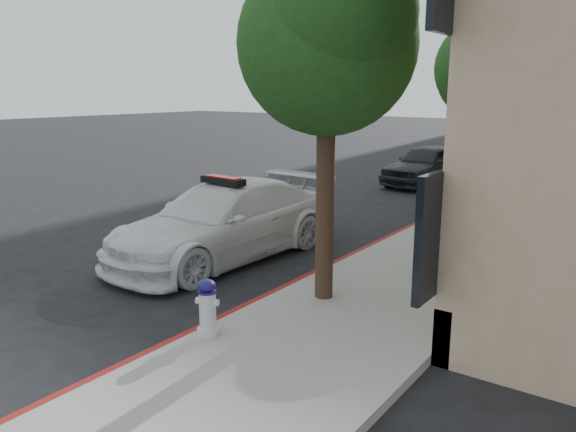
% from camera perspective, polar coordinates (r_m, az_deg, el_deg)
% --- Properties ---
extents(ground, '(120.00, 120.00, 0.00)m').
position_cam_1_polar(ground, '(12.82, -2.70, -3.47)').
color(ground, black).
rests_on(ground, ground).
extents(sidewalk, '(3.20, 50.00, 0.15)m').
position_cam_1_polar(sidewalk, '(20.38, 23.51, 1.80)').
color(sidewalk, gray).
rests_on(sidewalk, ground).
extents(curb_strip, '(0.12, 50.00, 0.15)m').
position_cam_1_polar(curb_strip, '(20.74, 19.36, 2.32)').
color(curb_strip, maroon).
rests_on(curb_strip, ground).
extents(tree_near, '(2.92, 2.82, 5.62)m').
position_cam_1_polar(tree_near, '(9.00, 4.14, 17.15)').
color(tree_near, black).
rests_on(tree_near, sidewalk).
extents(tree_mid, '(2.77, 2.64, 5.43)m').
position_cam_1_polar(tree_mid, '(16.35, 19.35, 14.11)').
color(tree_mid, black).
rests_on(tree_mid, sidewalk).
extents(tree_far, '(3.10, 3.00, 5.81)m').
position_cam_1_polar(tree_far, '(24.13, 24.93, 13.54)').
color(tree_far, black).
rests_on(tree_far, sidewalk).
extents(police_car, '(2.68, 5.78, 1.78)m').
position_cam_1_polar(police_car, '(12.11, -6.52, -0.50)').
color(police_car, white).
rests_on(police_car, ground).
extents(parked_car_mid, '(2.36, 4.71, 1.54)m').
position_cam_1_polar(parked_car_mid, '(22.03, 13.97, 5.07)').
color(parked_car_mid, black).
rests_on(parked_car_mid, ground).
extents(parked_car_far, '(1.73, 4.92, 1.62)m').
position_cam_1_polar(parked_car_far, '(27.62, 19.51, 6.30)').
color(parked_car_far, black).
rests_on(parked_car_far, ground).
extents(fire_hydrant, '(0.35, 0.32, 0.82)m').
position_cam_1_polar(fire_hydrant, '(8.14, -8.18, -9.21)').
color(fire_hydrant, silver).
rests_on(fire_hydrant, sidewalk).
extents(traffic_cone, '(0.40, 0.40, 0.76)m').
position_cam_1_polar(traffic_cone, '(11.29, 17.34, -3.54)').
color(traffic_cone, black).
rests_on(traffic_cone, sidewalk).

